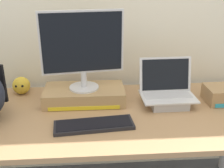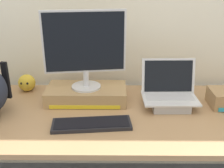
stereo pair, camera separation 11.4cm
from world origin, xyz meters
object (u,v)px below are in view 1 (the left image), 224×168
at_px(open_laptop, 167,95).
at_px(external_keyboard, 94,125).
at_px(toner_box_yellow, 84,95).
at_px(plush_toy, 21,85).
at_px(desktop_monitor, 82,48).

distance_m(open_laptop, external_keyboard, 0.52).
xyz_separation_m(toner_box_yellow, plush_toy, (-0.43, 0.15, 0.01)).
relative_size(desktop_monitor, external_keyboard, 1.13).
bearing_deg(desktop_monitor, toner_box_yellow, 92.84).
bearing_deg(open_laptop, plush_toy, 165.31).
relative_size(toner_box_yellow, external_keyboard, 1.15).
relative_size(toner_box_yellow, open_laptop, 1.50).
distance_m(toner_box_yellow, plush_toy, 0.45).
bearing_deg(toner_box_yellow, open_laptop, -7.86).
relative_size(toner_box_yellow, desktop_monitor, 1.02).
height_order(desktop_monitor, plush_toy, desktop_monitor).
bearing_deg(toner_box_yellow, external_keyboard, -79.84).
xyz_separation_m(desktop_monitor, external_keyboard, (0.06, -0.32, -0.34)).
distance_m(desktop_monitor, open_laptop, 0.60).
bearing_deg(external_keyboard, plush_toy, 130.35).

